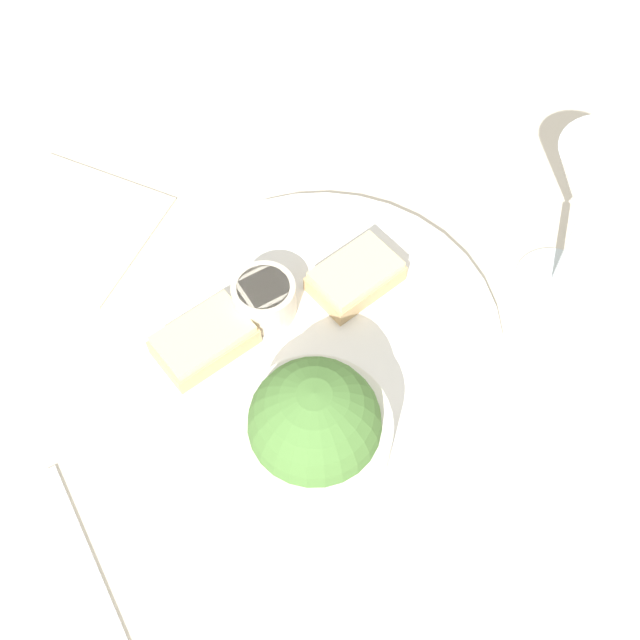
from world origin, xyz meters
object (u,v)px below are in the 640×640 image
at_px(napkin, 73,225).
at_px(salad_bowl, 315,430).
at_px(fork, 94,573).
at_px(wine_glass, 593,195).
at_px(sauce_ramekin, 264,297).
at_px(cheese_toast_near, 205,344).
at_px(cheese_toast_far, 356,276).

bearing_deg(napkin, salad_bowl, 125.68).
relative_size(napkin, fork, 1.10).
bearing_deg(fork, wine_glass, -154.26).
xyz_separation_m(sauce_ramekin, cheese_toast_near, (0.06, 0.04, -0.01)).
relative_size(cheese_toast_far, fork, 0.51).
xyz_separation_m(cheese_toast_far, wine_glass, (-0.19, 0.02, 0.10)).
xyz_separation_m(napkin, fork, (-0.02, 0.34, 0.00)).
relative_size(cheese_toast_near, fork, 0.53).
xyz_separation_m(salad_bowl, napkin, (0.20, -0.28, -0.06)).
bearing_deg(salad_bowl, napkin, -54.32).
relative_size(cheese_toast_far, napkin, 0.46).
distance_m(wine_glass, napkin, 0.49).
bearing_deg(wine_glass, cheese_toast_near, 5.82).
height_order(sauce_ramekin, wine_glass, wine_glass).
bearing_deg(sauce_ramekin, cheese_toast_near, 32.43).
height_order(wine_glass, fork, wine_glass).
bearing_deg(fork, sauce_ramekin, -126.82).
bearing_deg(cheese_toast_far, napkin, -24.63).
bearing_deg(cheese_toast_far, sauce_ramekin, 9.72).
relative_size(salad_bowl, sauce_ramekin, 2.11).
xyz_separation_m(sauce_ramekin, napkin, (0.18, -0.13, -0.03)).
xyz_separation_m(sauce_ramekin, fork, (0.16, 0.21, -0.03)).
distance_m(cheese_toast_near, fork, 0.20).
distance_m(cheese_toast_near, wine_glass, 0.35).
bearing_deg(sauce_ramekin, cheese_toast_far, -170.28).
distance_m(salad_bowl, cheese_toast_near, 0.14).
bearing_deg(salad_bowl, cheese_toast_near, -53.50).
bearing_deg(sauce_ramekin, salad_bowl, 99.26).
distance_m(cheese_toast_near, napkin, 0.21).
height_order(cheese_toast_far, wine_glass, wine_glass).
distance_m(napkin, fork, 0.34).
bearing_deg(cheese_toast_far, wine_glass, 174.99).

